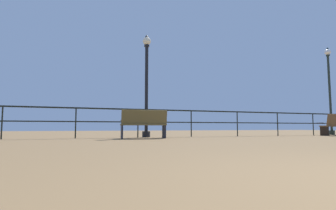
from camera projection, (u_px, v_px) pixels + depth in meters
pier_railing at (138, 116)px, 9.64m from camera, size 25.98×0.05×1.05m
bench_near_left at (144, 123)px, 8.75m from camera, size 1.55×0.70×0.95m
lamppost_center at (147, 80)px, 10.11m from camera, size 0.32×0.32×4.00m
lamppost_right at (329, 85)px, 13.54m from camera, size 0.31×0.31×4.56m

